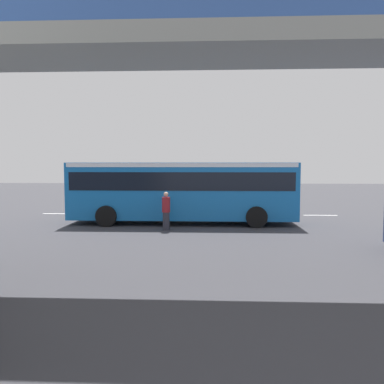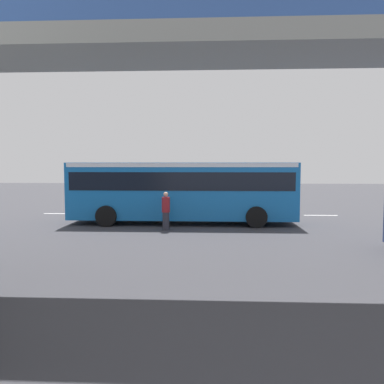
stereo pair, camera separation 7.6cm
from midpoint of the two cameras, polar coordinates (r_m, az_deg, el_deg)
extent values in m
plane|color=#38383D|center=(20.44, -1.25, -4.46)|extent=(80.00, 80.00, 0.00)
cube|color=#196BB7|center=(19.80, -1.53, 0.26)|extent=(11.50, 2.55, 2.86)
cube|color=black|center=(19.77, -1.54, 1.75)|extent=(11.04, 2.59, 0.90)
cube|color=white|center=(19.75, -1.54, 4.06)|extent=(11.27, 2.58, 0.20)
cube|color=black|center=(21.00, -17.43, 1.23)|extent=(0.04, 2.24, 1.20)
cylinder|color=black|center=(19.30, -12.80, -3.53)|extent=(1.04, 0.30, 1.04)
cylinder|color=black|center=(21.74, -11.00, -2.63)|extent=(1.04, 0.30, 1.04)
cylinder|color=black|center=(18.73, 9.50, -3.71)|extent=(1.04, 0.30, 1.04)
cylinder|color=black|center=(21.25, 8.69, -2.76)|extent=(1.04, 0.30, 1.04)
cylinder|color=#2D2D38|center=(17.85, -4.01, -4.37)|extent=(0.32, 0.32, 0.85)
cylinder|color=maroon|center=(17.75, -4.02, -1.89)|extent=(0.38, 0.38, 0.70)
sphere|color=tan|center=(17.70, -4.03, -0.35)|extent=(0.22, 0.22, 0.22)
cylinder|color=slate|center=(24.64, -6.01, 0.28)|extent=(0.08, 0.08, 2.80)
cube|color=yellow|center=(24.59, -6.03, 2.84)|extent=(0.04, 0.60, 0.60)
cube|color=silver|center=(24.21, 18.54, -3.31)|extent=(2.00, 0.20, 0.01)
cube|color=silver|center=(23.44, 9.07, -3.39)|extent=(2.00, 0.20, 0.01)
cube|color=silver|center=(23.33, -0.76, -3.37)|extent=(2.00, 0.20, 0.01)
cube|color=silver|center=(23.91, -10.39, -3.26)|extent=(2.00, 0.20, 0.01)
cube|color=silver|center=(25.11, -19.32, -3.07)|extent=(2.00, 0.20, 0.01)
cube|color=gray|center=(10.40, -5.47, 20.61)|extent=(26.52, 2.60, 0.50)
cube|color=#3359A5|center=(11.82, -4.57, 22.64)|extent=(26.52, 0.08, 1.10)
camera|label=1|loc=(0.04, -90.11, -0.01)|focal=35.70mm
camera|label=2|loc=(0.04, 89.89, 0.01)|focal=35.70mm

